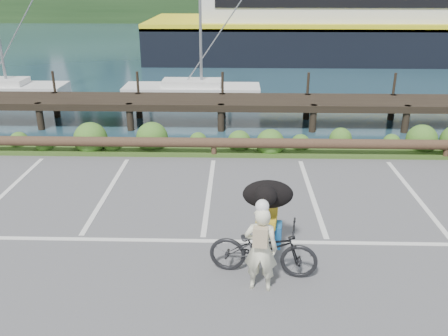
% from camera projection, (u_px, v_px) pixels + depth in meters
% --- Properties ---
extents(ground, '(72.00, 72.00, 0.00)m').
position_uv_depth(ground, '(204.00, 231.00, 10.24)').
color(ground, '#505153').
extents(harbor_backdrop, '(170.00, 160.00, 30.00)m').
position_uv_depth(harbor_backdrop, '(236.00, 8.00, 82.99)').
color(harbor_backdrop, '#1C3744').
rests_on(harbor_backdrop, ground).
extents(vegetation_strip, '(34.00, 1.60, 0.10)m').
position_uv_depth(vegetation_strip, '(215.00, 147.00, 15.14)').
color(vegetation_strip, '#3D5B21').
rests_on(vegetation_strip, ground).
extents(log_rail, '(32.00, 0.30, 0.60)m').
position_uv_depth(log_rail, '(214.00, 157.00, 14.51)').
color(log_rail, '#443021').
rests_on(log_rail, ground).
extents(bicycle, '(2.07, 0.98, 1.04)m').
position_uv_depth(bicycle, '(263.00, 249.00, 8.62)').
color(bicycle, black).
rests_on(bicycle, ground).
extents(cyclist, '(0.63, 0.46, 1.59)m').
position_uv_depth(cyclist, '(261.00, 249.00, 8.10)').
color(cyclist, '#F2F2CD').
rests_on(cyclist, ground).
extents(dog, '(0.61, 1.02, 0.55)m').
position_uv_depth(dog, '(268.00, 194.00, 8.90)').
color(dog, black).
rests_on(dog, bicycle).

